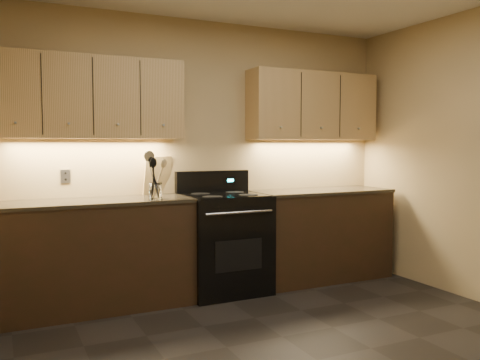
% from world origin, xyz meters
% --- Properties ---
extents(floor, '(4.00, 4.00, 0.00)m').
position_xyz_m(floor, '(0.00, 0.00, 0.00)').
color(floor, black).
rests_on(floor, ground).
extents(wall_back, '(4.00, 0.04, 2.60)m').
position_xyz_m(wall_back, '(0.00, 2.00, 1.30)').
color(wall_back, tan).
rests_on(wall_back, ground).
extents(counter_left, '(1.62, 0.62, 0.93)m').
position_xyz_m(counter_left, '(-1.10, 1.70, 0.47)').
color(counter_left, black).
rests_on(counter_left, ground).
extents(counter_right, '(1.46, 0.62, 0.93)m').
position_xyz_m(counter_right, '(1.18, 1.70, 0.47)').
color(counter_right, black).
rests_on(counter_right, ground).
extents(stove, '(0.76, 0.68, 1.14)m').
position_xyz_m(stove, '(0.08, 1.68, 0.48)').
color(stove, black).
rests_on(stove, ground).
extents(upper_cab_left, '(1.60, 0.30, 0.70)m').
position_xyz_m(upper_cab_left, '(-1.10, 1.85, 1.80)').
color(upper_cab_left, tan).
rests_on(upper_cab_left, wall_back).
extents(upper_cab_right, '(1.44, 0.30, 0.70)m').
position_xyz_m(upper_cab_right, '(1.18, 1.85, 1.80)').
color(upper_cab_right, tan).
rests_on(upper_cab_right, wall_back).
extents(outlet_plate, '(0.08, 0.01, 0.12)m').
position_xyz_m(outlet_plate, '(-1.30, 1.99, 1.12)').
color(outlet_plate, '#B2B5BA').
rests_on(outlet_plate, wall_back).
extents(utensil_crock, '(0.12, 0.12, 0.14)m').
position_xyz_m(utensil_crock, '(-0.62, 1.56, 0.99)').
color(utensil_crock, white).
rests_on(utensil_crock, counter_left).
extents(cutting_board, '(0.30, 0.17, 0.36)m').
position_xyz_m(cutting_board, '(-0.48, 1.96, 1.11)').
color(cutting_board, tan).
rests_on(cutting_board, counter_left).
extents(wooden_spoon, '(0.18, 0.09, 0.34)m').
position_xyz_m(wooden_spoon, '(-0.64, 1.55, 1.11)').
color(wooden_spoon, tan).
rests_on(wooden_spoon, utensil_crock).
extents(black_spoon, '(0.09, 0.16, 0.35)m').
position_xyz_m(black_spoon, '(-0.63, 1.59, 1.12)').
color(black_spoon, black).
rests_on(black_spoon, utensil_crock).
extents(black_turner, '(0.15, 0.12, 0.34)m').
position_xyz_m(black_turner, '(-0.60, 1.54, 1.11)').
color(black_turner, black).
rests_on(black_turner, utensil_crock).
extents(steel_spatula, '(0.19, 0.15, 0.40)m').
position_xyz_m(steel_spatula, '(-0.60, 1.56, 1.14)').
color(steel_spatula, silver).
rests_on(steel_spatula, utensil_crock).
extents(steel_skimmer, '(0.20, 0.11, 0.41)m').
position_xyz_m(steel_skimmer, '(-0.57, 1.55, 1.14)').
color(steel_skimmer, silver).
rests_on(steel_skimmer, utensil_crock).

